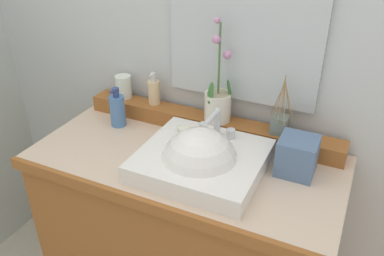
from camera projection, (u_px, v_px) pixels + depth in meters
The scene contains 12 objects.
wall_back at pixel (226, 41), 1.63m from camera, with size 3.08×0.20×2.42m, color silver.
vanity_cabinet at pixel (186, 242), 1.71m from camera, with size 1.16×0.57×0.87m.
back_ledge at pixel (208, 124), 1.65m from camera, with size 1.09×0.10×0.07m, color #985726.
sink_basin at pixel (200, 164), 1.41m from camera, with size 0.43×0.40×0.29m.
soap_bar at pixel (185, 129), 1.52m from camera, with size 0.07×0.04×0.02m, color silver.
potted_plant at pixel (218, 102), 1.57m from camera, with size 0.11×0.11×0.41m.
soap_dispenser at pixel (154, 91), 1.71m from camera, with size 0.05×0.05×0.14m.
tumbler_cup at pixel (124, 87), 1.77m from camera, with size 0.07×0.07×0.10m, color white.
reed_diffuser at pixel (280, 124), 1.50m from camera, with size 0.10×0.08×0.24m.
lotion_bottle at pixel (117, 110), 1.68m from camera, with size 0.06×0.07×0.17m.
tissue_box at pixel (297, 156), 1.38m from camera, with size 0.13×0.13×0.13m, color slate.
mirror at pixel (244, 23), 1.45m from camera, with size 0.59×0.02×0.61m, color silver.
Camera 1 is at (0.55, -1.11, 1.71)m, focal length 37.40 mm.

